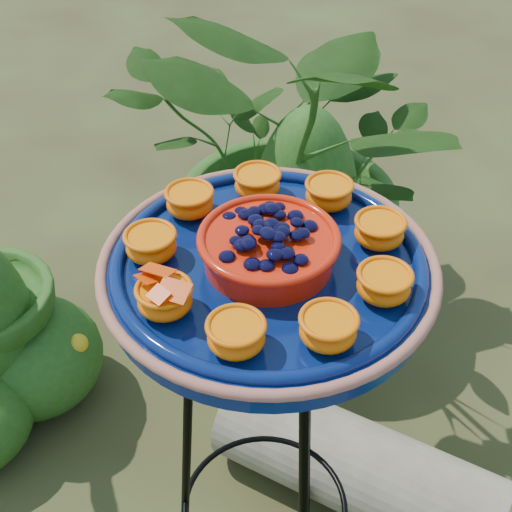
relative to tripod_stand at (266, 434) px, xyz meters
name	(u,v)px	position (x,y,z in m)	size (l,w,h in m)	color
tripod_stand	(266,434)	(0.00, 0.00, 0.00)	(0.41, 0.41, 0.86)	black
feeder_dish	(268,264)	(0.00, 0.00, 0.38)	(0.58, 0.58, 0.10)	#06184F
driftwood_log	(357,467)	(-0.07, 0.29, -0.42)	(0.22, 0.22, 0.65)	gray
shrub_back_left	(307,170)	(-0.65, 0.53, -0.02)	(0.90, 0.78, 1.00)	#234612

